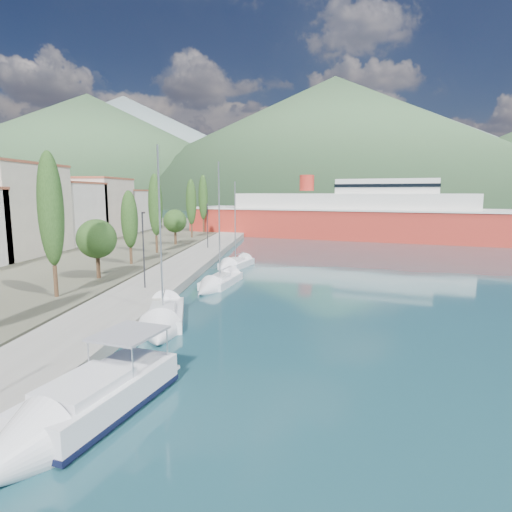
{
  "coord_description": "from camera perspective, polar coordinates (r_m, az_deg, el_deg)",
  "views": [
    {
      "loc": [
        2.86,
        -18.67,
        8.36
      ],
      "look_at": [
        0.0,
        14.0,
        3.5
      ],
      "focal_mm": 30.0,
      "sensor_mm": 36.0,
      "label": 1
    }
  ],
  "objects": [
    {
      "name": "quay",
      "position": [
        46.9,
        -9.73,
        -1.46
      ],
      "size": [
        5.0,
        88.0,
        0.8
      ],
      "primitive_type": "cube",
      "color": "gray",
      "rests_on": "ground"
    },
    {
      "name": "tree_row",
      "position": [
        53.26,
        -14.27,
        5.5
      ],
      "size": [
        3.51,
        64.48,
        11.1
      ],
      "color": "#47301E",
      "rests_on": "land_strip"
    },
    {
      "name": "ferry",
      "position": [
        82.05,
        12.69,
        5.02
      ],
      "size": [
        63.4,
        30.84,
        12.37
      ],
      "color": "red",
      "rests_on": "ground"
    },
    {
      "name": "ground",
      "position": [
        138.95,
        3.83,
        4.97
      ],
      "size": [
        1400.0,
        1400.0,
        0.0
      ],
      "primitive_type": "plane",
      "color": "#1C444D"
    },
    {
      "name": "hills_near",
      "position": [
        404.65,
        19.15,
        13.77
      ],
      "size": [
        1010.0,
        520.0,
        115.0
      ],
      "color": "#3B5B38",
      "rests_on": "ground"
    },
    {
      "name": "sailboat_far",
      "position": [
        47.28,
        -3.46,
        -1.4
      ],
      "size": [
        4.23,
        7.49,
        10.49
      ],
      "color": "silver",
      "rests_on": "ground"
    },
    {
      "name": "sailboat_near",
      "position": [
        27.12,
        -12.52,
        -9.01
      ],
      "size": [
        4.48,
        8.91,
        12.29
      ],
      "color": "silver",
      "rests_on": "ground"
    },
    {
      "name": "sailboat_mid",
      "position": [
        37.7,
        -5.7,
        -3.97
      ],
      "size": [
        3.74,
        8.55,
        11.92
      ],
      "color": "silver",
      "rests_on": "ground"
    },
    {
      "name": "motor_cruiser",
      "position": [
        17.18,
        -23.5,
        -19.32
      ],
      "size": [
        5.02,
        9.6,
        3.4
      ],
      "color": "black",
      "rests_on": "ground"
    },
    {
      "name": "hills_far",
      "position": [
        655.34,
        17.46,
        14.1
      ],
      "size": [
        1480.0,
        900.0,
        180.0
      ],
      "color": "slate",
      "rests_on": "ground"
    },
    {
      "name": "lamp_posts",
      "position": [
        35.89,
        -14.34,
        1.32
      ],
      "size": [
        0.15,
        49.24,
        6.06
      ],
      "color": "#2D2D33",
      "rests_on": "quay"
    },
    {
      "name": "town_buildings",
      "position": [
        65.66,
        -27.19,
        5.07
      ],
      "size": [
        9.2,
        69.2,
        11.3
      ],
      "color": "beige",
      "rests_on": "land_strip"
    }
  ]
}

